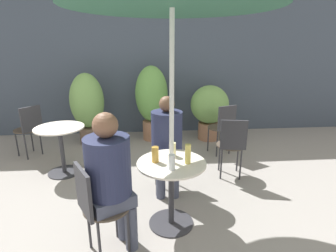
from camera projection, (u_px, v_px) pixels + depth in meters
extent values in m
plane|color=gray|center=(156.00, 232.00, 2.65)|extent=(20.00, 20.00, 0.00)
cube|color=#3D4756|center=(148.00, 61.00, 5.33)|extent=(10.00, 0.06, 3.00)
cylinder|color=#2D2D33|center=(171.00, 222.00, 2.77)|extent=(0.47, 0.47, 0.01)
cylinder|color=#2D2D33|center=(171.00, 194.00, 2.67)|extent=(0.06, 0.06, 0.67)
cylinder|color=silver|center=(171.00, 163.00, 2.57)|extent=(0.68, 0.68, 0.02)
cylinder|color=#2D2D33|center=(65.00, 172.00, 3.88)|extent=(0.47, 0.47, 0.01)
cylinder|color=#2D2D33|center=(62.00, 151.00, 3.78)|extent=(0.06, 0.06, 0.67)
cylinder|color=silver|center=(59.00, 128.00, 3.68)|extent=(0.68, 0.68, 0.02)
cylinder|color=#42382D|center=(167.00, 157.00, 3.29)|extent=(0.41, 0.41, 0.02)
cylinder|color=#2D2D33|center=(176.00, 169.00, 3.50)|extent=(0.02, 0.02, 0.45)
cylinder|color=#2D2D33|center=(156.00, 170.00, 3.48)|extent=(0.02, 0.02, 0.45)
cylinder|color=#2D2D33|center=(178.00, 178.00, 3.25)|extent=(0.02, 0.02, 0.45)
cylinder|color=#2D2D33|center=(157.00, 179.00, 3.23)|extent=(0.02, 0.02, 0.45)
cube|color=#2D2D33|center=(166.00, 136.00, 3.41)|extent=(0.35, 0.03, 0.41)
cylinder|color=#42382D|center=(107.00, 207.00, 2.27)|extent=(0.41, 0.41, 0.02)
cylinder|color=#2D2D33|center=(89.00, 227.00, 2.37)|extent=(0.02, 0.02, 0.45)
cylinder|color=#2D2D33|center=(100.00, 245.00, 2.16)|extent=(0.02, 0.02, 0.45)
cylinder|color=#2D2D33|center=(116.00, 217.00, 2.52)|extent=(0.02, 0.02, 0.45)
cylinder|color=#2D2D33|center=(129.00, 232.00, 2.31)|extent=(0.02, 0.02, 0.45)
cube|color=#2D2D33|center=(83.00, 192.00, 2.11)|extent=(0.20, 0.32, 0.41)
cylinder|color=#42382D|center=(220.00, 128.00, 4.48)|extent=(0.41, 0.41, 0.02)
cylinder|color=#2D2D33|center=(217.00, 144.00, 4.38)|extent=(0.02, 0.02, 0.45)
cylinder|color=#2D2D33|center=(230.00, 142.00, 4.49)|extent=(0.02, 0.02, 0.45)
cylinder|color=#2D2D33|center=(208.00, 139.00, 4.61)|extent=(0.02, 0.02, 0.45)
cylinder|color=#2D2D33|center=(220.00, 137.00, 4.72)|extent=(0.02, 0.02, 0.45)
cube|color=#2D2D33|center=(227.00, 118.00, 4.26)|extent=(0.33, 0.15, 0.41)
cylinder|color=#42382D|center=(231.00, 145.00, 3.69)|extent=(0.41, 0.41, 0.02)
cylinder|color=#2D2D33|center=(221.00, 164.00, 3.64)|extent=(0.02, 0.02, 0.45)
cylinder|color=#2D2D33|center=(241.00, 165.00, 3.62)|extent=(0.02, 0.02, 0.45)
cylinder|color=#2D2D33|center=(219.00, 156.00, 3.89)|extent=(0.02, 0.02, 0.45)
cylinder|color=#2D2D33|center=(238.00, 157.00, 3.87)|extent=(0.02, 0.02, 0.45)
cube|color=#2D2D33|center=(234.00, 135.00, 3.45)|extent=(0.35, 0.09, 0.41)
cylinder|color=#42382D|center=(27.00, 130.00, 4.37)|extent=(0.41, 0.41, 0.02)
cylinder|color=#2D2D33|center=(26.00, 147.00, 4.26)|extent=(0.02, 0.02, 0.45)
cylinder|color=#2D2D33|center=(41.00, 142.00, 4.48)|extent=(0.02, 0.02, 0.45)
cylinder|color=#2D2D33|center=(17.00, 144.00, 4.40)|extent=(0.02, 0.02, 0.45)
cylinder|color=#2D2D33|center=(32.00, 139.00, 4.61)|extent=(0.02, 0.02, 0.45)
cube|color=#2D2D33|center=(31.00, 119.00, 4.21)|extent=(0.23, 0.29, 0.41)
cylinder|color=#42475B|center=(161.00, 181.00, 3.19)|extent=(0.11, 0.11, 0.45)
cylinder|color=#42475B|center=(175.00, 181.00, 3.20)|extent=(0.11, 0.11, 0.45)
cube|color=#42475B|center=(167.00, 153.00, 3.24)|extent=(0.32, 0.36, 0.11)
cylinder|color=#232847|center=(167.00, 131.00, 3.15)|extent=(0.38, 0.38, 0.48)
sphere|color=brown|center=(167.00, 104.00, 3.05)|extent=(0.18, 0.18, 0.18)
cylinder|color=#42475B|center=(131.00, 228.00, 2.37)|extent=(0.11, 0.11, 0.45)
cylinder|color=#42475B|center=(123.00, 218.00, 2.51)|extent=(0.11, 0.11, 0.45)
cube|color=#42475B|center=(111.00, 199.00, 2.27)|extent=(0.47, 0.46, 0.11)
cylinder|color=#232847|center=(108.00, 166.00, 2.18)|extent=(0.38, 0.38, 0.51)
sphere|color=brown|center=(105.00, 125.00, 2.08)|extent=(0.21, 0.21, 0.21)
cylinder|color=silver|center=(172.00, 162.00, 2.39)|extent=(0.06, 0.06, 0.15)
cylinder|color=#DBC65B|center=(188.00, 154.00, 2.52)|extent=(0.06, 0.06, 0.20)
cylinder|color=beige|center=(172.00, 149.00, 2.70)|extent=(0.07, 0.07, 0.14)
cylinder|color=#B28433|center=(155.00, 154.00, 2.55)|extent=(0.07, 0.07, 0.16)
cylinder|color=brown|center=(90.00, 135.00, 5.05)|extent=(0.38, 0.38, 0.31)
ellipsoid|color=#709E51|center=(87.00, 101.00, 4.85)|extent=(0.62, 0.62, 1.02)
cylinder|color=#93664C|center=(152.00, 130.00, 5.24)|extent=(0.36, 0.36, 0.38)
ellipsoid|color=#609947|center=(151.00, 94.00, 5.03)|extent=(0.62, 0.62, 1.07)
cylinder|color=#93664C|center=(208.00, 131.00, 5.25)|extent=(0.41, 0.41, 0.34)
ellipsoid|color=#709E51|center=(210.00, 104.00, 5.09)|extent=(0.74, 0.74, 0.74)
cylinder|color=silver|center=(172.00, 114.00, 2.43)|extent=(0.04, 0.04, 2.38)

